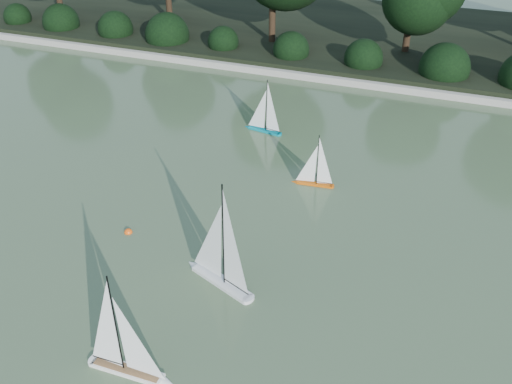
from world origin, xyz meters
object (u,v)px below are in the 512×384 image
sailboat_orange (312,176)px  sailboat_white_a (216,265)px  race_buoy (128,232)px  sailboat_white_b (131,360)px  sailboat_teal (262,122)px

sailboat_orange → sailboat_white_a: bearing=-100.6°
sailboat_white_a → race_buoy: (-1.93, 0.59, -0.30)m
sailboat_white_a → race_buoy: sailboat_white_a is taller
sailboat_white_a → sailboat_orange: (0.60, 3.21, -0.12)m
sailboat_white_b → sailboat_orange: (0.88, 5.22, -0.08)m
sailboat_white_a → sailboat_teal: 5.19m
sailboat_white_a → sailboat_orange: sailboat_white_a is taller
sailboat_white_a → sailboat_white_b: (-0.28, -2.01, -0.04)m
sailboat_white_a → sailboat_white_b: sailboat_white_a is taller
sailboat_white_b → race_buoy: size_ratio=11.93×
sailboat_white_a → sailboat_teal: (-1.10, 5.07, -0.09)m
sailboat_white_b → race_buoy: (-1.64, 2.60, -0.26)m
sailboat_white_a → sailboat_teal: bearing=102.3°
race_buoy → sailboat_orange: bearing=46.0°
sailboat_orange → race_buoy: bearing=-134.0°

